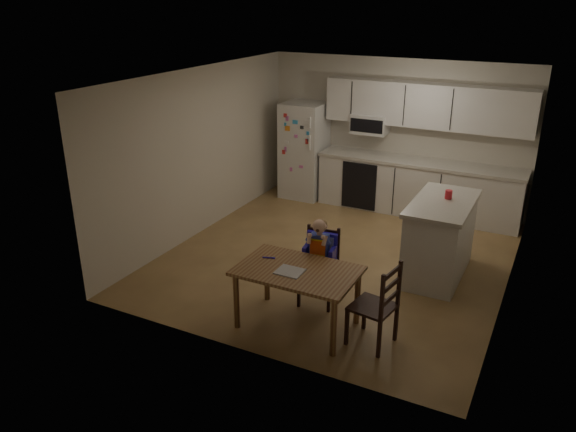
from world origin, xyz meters
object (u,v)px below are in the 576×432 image
(kitchen_island, at_px, (439,238))
(chair_booster, at_px, (320,251))
(red_cup, at_px, (449,195))
(dining_table, at_px, (297,277))
(refrigerator, at_px, (304,150))
(chair_side, at_px, (381,301))

(kitchen_island, bearing_deg, chair_booster, -129.73)
(kitchen_island, relative_size, red_cup, 12.39)
(dining_table, xyz_separation_m, chair_booster, (-0.01, 0.61, 0.05))
(red_cup, distance_m, dining_table, 2.41)
(refrigerator, height_order, chair_booster, refrigerator)
(red_cup, xyz_separation_m, dining_table, (-1.13, -2.07, -0.48))
(refrigerator, height_order, chair_side, refrigerator)
(refrigerator, distance_m, red_cup, 3.51)
(kitchen_island, bearing_deg, dining_table, -119.48)
(red_cup, xyz_separation_m, chair_booster, (-1.14, -1.46, -0.43))
(chair_booster, distance_m, chair_side, 1.12)
(kitchen_island, xyz_separation_m, red_cup, (0.03, 0.13, 0.57))
(chair_side, bearing_deg, kitchen_island, -175.41)
(chair_booster, bearing_deg, kitchen_island, 42.61)
(chair_side, bearing_deg, chair_booster, -112.15)
(kitchen_island, relative_size, dining_table, 1.07)
(refrigerator, xyz_separation_m, red_cup, (2.95, -1.89, 0.23))
(dining_table, xyz_separation_m, chair_side, (0.94, 0.03, -0.07))
(chair_booster, bearing_deg, red_cup, 44.39)
(refrigerator, height_order, kitchen_island, refrigerator)
(refrigerator, xyz_separation_m, chair_side, (2.76, -3.93, -0.31))
(kitchen_island, height_order, red_cup, red_cup)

